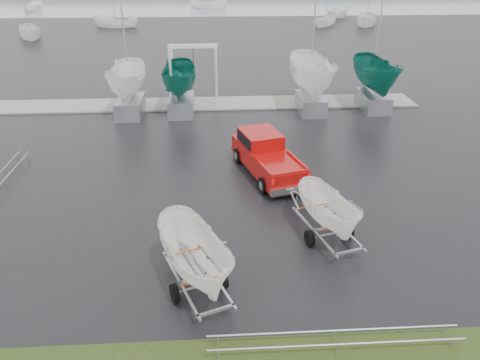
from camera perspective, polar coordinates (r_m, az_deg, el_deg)
ground_plane at (r=21.20m, az=-5.33°, el=-1.29°), size 120.00×120.00×0.00m
dock at (r=33.25m, az=-4.81°, el=9.24°), size 30.00×3.00×0.12m
pickup_truck at (r=22.55m, az=3.11°, el=3.24°), size 3.26×5.80×1.83m
trailer_hitched at (r=16.91m, az=11.06°, el=-0.40°), size 2.10×3.78×4.26m
trailer_parked at (r=13.88m, az=-5.67°, el=-4.65°), size 2.41×3.78×4.94m
boat_hoist at (r=32.58m, az=-5.67°, el=13.63°), size 3.30×2.18×4.12m
keelboat_0 at (r=30.89m, az=-13.79°, el=13.98°), size 2.25×3.20×10.41m
keelboat_1 at (r=30.72m, az=-7.44°, el=14.14°), size 2.16×3.20×6.85m
keelboat_2 at (r=30.99m, az=9.04°, el=15.56°), size 2.60×3.20×10.78m
keelboat_3 at (r=32.54m, az=16.56°, el=14.52°), size 2.33×3.20×10.50m
mast_rack_2 at (r=13.62m, az=11.59°, el=-18.29°), size 7.00×0.56×0.06m
moored_boat_0 at (r=64.71m, az=-24.09°, el=15.52°), size 3.18×3.22×11.25m
moored_boat_1 at (r=70.22m, az=-14.88°, el=17.56°), size 3.04×2.99×11.26m
moored_boat_2 at (r=70.53m, az=10.28°, el=18.03°), size 3.02×3.03×10.85m
moored_boat_3 at (r=72.04m, az=15.14°, el=17.74°), size 3.41×3.44×11.45m
moored_boat_4 at (r=94.01m, az=-23.91°, el=18.33°), size 2.51×2.57×11.13m
moored_boat_5 at (r=90.50m, az=-3.75°, el=20.14°), size 3.52×3.48×11.61m
moored_boat_6 at (r=79.91m, az=11.78°, el=18.85°), size 3.53×3.54×11.34m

